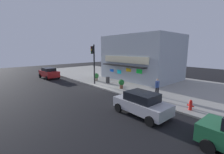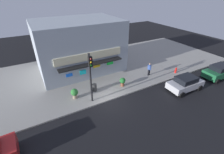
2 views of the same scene
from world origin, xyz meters
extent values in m
plane|color=black|center=(0.00, 0.00, 0.00)|extent=(64.11, 64.11, 0.00)
cube|color=gray|center=(0.00, 6.94, 0.07)|extent=(42.74, 13.89, 0.14)
cube|color=#9EA8B2|center=(0.01, 8.53, 3.38)|extent=(10.60, 7.56, 6.49)
cube|color=beige|center=(0.01, 4.67, 3.21)|extent=(8.05, 0.16, 0.89)
cube|color=black|center=(0.01, 4.32, 2.39)|extent=(7.63, 0.90, 0.12)
cube|color=blue|center=(-2.60, 4.69, 1.43)|extent=(0.73, 0.08, 0.37)
cube|color=#19D8E5|center=(-0.99, 4.69, 1.39)|extent=(0.75, 0.08, 0.52)
cube|color=yellow|center=(0.80, 4.69, 1.83)|extent=(0.86, 0.08, 0.43)
cube|color=#19E53F|center=(2.63, 4.69, 1.84)|extent=(0.84, 0.08, 0.54)
cylinder|color=black|center=(-1.56, 0.73, 2.67)|extent=(0.18, 0.18, 5.05)
cube|color=black|center=(-1.56, 0.48, 4.52)|extent=(0.32, 0.28, 0.95)
sphere|color=maroon|center=(-1.56, 0.33, 4.82)|extent=(0.18, 0.18, 0.18)
sphere|color=yellow|center=(-1.56, 0.33, 4.52)|extent=(0.18, 0.18, 0.18)
sphere|color=#0F4C19|center=(-1.56, 0.33, 4.22)|extent=(0.18, 0.18, 0.18)
cylinder|color=red|center=(10.45, 0.87, 0.44)|extent=(0.24, 0.24, 0.61)
sphere|color=red|center=(10.45, 0.87, 0.81)|extent=(0.20, 0.20, 0.20)
cylinder|color=red|center=(10.27, 0.87, 0.47)|extent=(0.12, 0.10, 0.10)
cylinder|color=red|center=(10.63, 0.87, 0.47)|extent=(0.12, 0.10, 0.10)
cylinder|color=#2D2D2D|center=(-0.65, 2.23, 0.56)|extent=(0.50, 0.50, 0.84)
cylinder|color=black|center=(6.77, 2.09, 0.55)|extent=(0.18, 0.18, 0.83)
cylinder|color=black|center=(6.98, 2.11, 0.55)|extent=(0.18, 0.18, 0.83)
cube|color=#334C8C|center=(6.88, 2.10, 1.28)|extent=(0.29, 0.42, 0.62)
sphere|color=tan|center=(6.88, 2.10, 1.73)|extent=(0.22, 0.22, 0.22)
cylinder|color=#334C8C|center=(6.90, 1.88, 1.25)|extent=(0.11, 0.11, 0.55)
cylinder|color=#334C8C|center=(6.85, 2.31, 1.25)|extent=(0.11, 0.11, 0.55)
cylinder|color=gray|center=(-2.93, 1.99, 0.35)|extent=(0.46, 0.46, 0.42)
sphere|color=#2D7A33|center=(-2.93, 1.99, 0.87)|extent=(0.74, 0.74, 0.74)
cylinder|color=brown|center=(2.56, 1.58, 0.35)|extent=(0.39, 0.39, 0.42)
sphere|color=#1E6628|center=(2.56, 1.58, 0.85)|extent=(0.67, 0.67, 0.67)
cube|color=#B7B7BC|center=(8.35, -2.23, 0.68)|extent=(4.07, 2.00, 0.72)
cube|color=black|center=(8.35, -2.23, 1.33)|extent=(2.22, 1.64, 0.58)
cylinder|color=black|center=(9.78, -1.35, 0.32)|extent=(0.65, 0.24, 0.64)
cylinder|color=black|center=(9.72, -3.21, 0.32)|extent=(0.65, 0.24, 0.64)
cylinder|color=black|center=(6.98, -1.25, 0.32)|extent=(0.65, 0.24, 0.64)
cylinder|color=black|center=(6.91, -3.12, 0.32)|extent=(0.65, 0.24, 0.64)
cube|color=#AD1E1E|center=(-10.16, -2.09, 0.76)|extent=(4.08, 2.03, 0.89)
cube|color=black|center=(-10.16, -2.09, 1.45)|extent=(2.23, 1.65, 0.48)
cylinder|color=black|center=(-8.80, -1.11, 0.32)|extent=(0.65, 0.25, 0.64)
cylinder|color=black|center=(-8.71, -2.95, 0.32)|extent=(0.65, 0.25, 0.64)
cylinder|color=black|center=(-11.60, -1.24, 0.32)|extent=(0.65, 0.25, 0.64)
cylinder|color=black|center=(-11.51, -3.08, 0.32)|extent=(0.65, 0.25, 0.64)
cylinder|color=black|center=(12.90, -1.48, 0.32)|extent=(0.65, 0.24, 0.64)
cylinder|color=black|center=(12.83, -3.34, 0.32)|extent=(0.65, 0.24, 0.64)
camera|label=1|loc=(14.53, -10.55, 4.55)|focal=24.31mm
camera|label=2|loc=(-5.97, -11.27, 10.08)|focal=25.36mm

